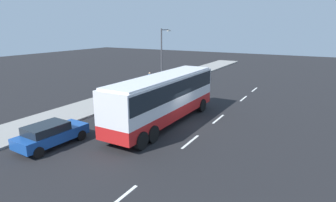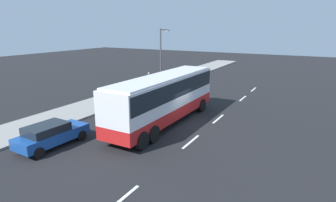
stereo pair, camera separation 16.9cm
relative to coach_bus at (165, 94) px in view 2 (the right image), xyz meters
name	(u,v)px [view 2 (the right image)]	position (x,y,z in m)	size (l,w,h in m)	color
ground_plane	(181,124)	(0.52, -1.09, -2.23)	(120.00, 120.00, 0.00)	black
sidewalk_curb	(90,107)	(0.52, 7.94, -2.16)	(80.00, 4.00, 0.15)	gray
lane_centreline	(190,142)	(-2.32, -3.13, -2.23)	(36.99, 0.16, 0.01)	white
coach_bus	(165,94)	(0.00, 0.00, 0.00)	(11.65, 2.78, 3.61)	red
car_blue_saloon	(51,134)	(-6.85, 3.90, -1.46)	(4.36, 2.03, 1.43)	#194799
pedestrian_near_curb	(149,78)	(10.01, 7.79, -1.09)	(0.32, 0.32, 1.72)	#38334C
street_lamp	(162,54)	(10.77, 6.48, 1.79)	(2.04, 0.24, 6.64)	#47474C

